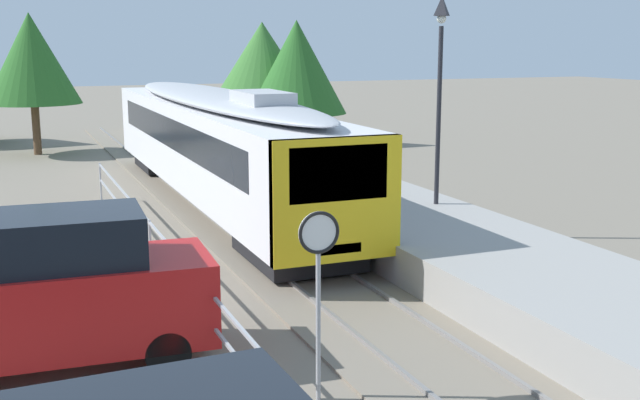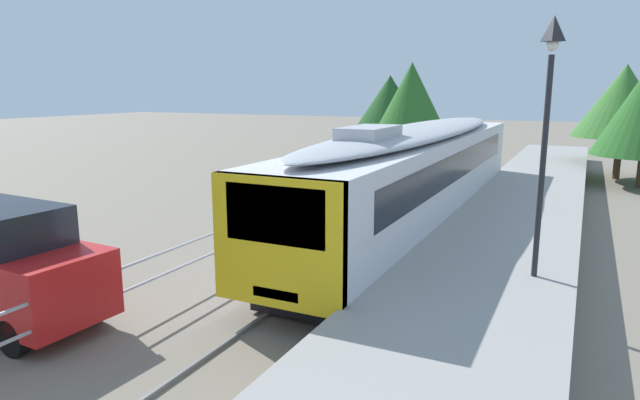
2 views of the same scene
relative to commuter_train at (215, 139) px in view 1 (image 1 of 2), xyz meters
The scene contains 10 objects.
ground_plane 6.86m from the commuter_train, 117.41° to the right, with size 160.00×160.00×0.00m, color slate.
track_rails 6.16m from the commuter_train, 90.00° to the right, with size 3.20×60.00×0.14m.
commuter_train is the anchor object (origin of this frame).
station_platform 6.85m from the commuter_train, 60.67° to the right, with size 3.90×60.00×0.90m, color #999691.
platform_lamp_mid_platform 7.92m from the commuter_train, 54.73° to the right, with size 0.34×0.34×5.35m.
speed_limit_sign 14.15m from the commuter_train, 98.92° to the right, with size 0.61×0.10×2.81m.
parked_van_red 12.69m from the commuter_train, 116.63° to the right, with size 5.00×2.22×2.51m.
tree_behind_carpark 15.36m from the commuter_train, 59.84° to the left, with size 4.97×4.97×6.20m.
tree_behind_station_far 17.21m from the commuter_train, 66.90° to the left, with size 5.07×5.07×6.16m.
tree_distant_left 15.43m from the commuter_train, 107.85° to the left, with size 4.28×4.28×6.44m.
Camera 1 is at (-6.16, 4.04, 5.08)m, focal length 43.92 mm.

